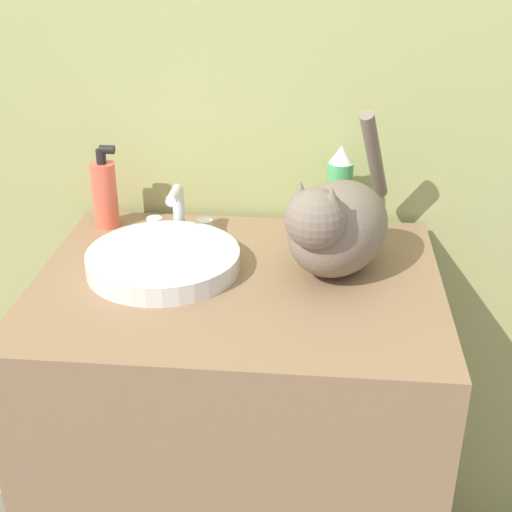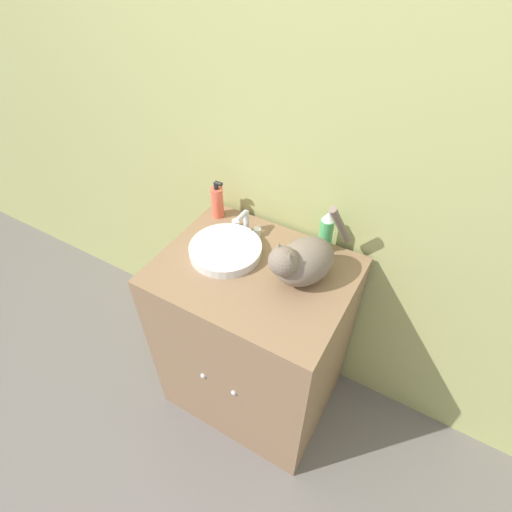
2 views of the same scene
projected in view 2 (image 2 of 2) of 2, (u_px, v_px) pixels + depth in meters
ground_plane at (225, 435)px, 1.94m from camera, size 8.00×8.00×0.00m
wall_back at (298, 148)px, 1.47m from camera, size 6.00×0.05×2.50m
vanity_cabinet at (254, 339)px, 1.82m from camera, size 0.74×0.59×0.90m
sink_basin at (226, 250)px, 1.56m from camera, size 0.29×0.29×0.04m
faucet at (245, 223)px, 1.64m from camera, size 0.14×0.09×0.11m
cat at (302, 260)px, 1.40m from camera, size 0.25×0.37×0.28m
soap_bottle at (217, 202)px, 1.70m from camera, size 0.06×0.05×0.18m
spray_bottle at (326, 232)px, 1.53m from camera, size 0.05×0.05×0.18m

